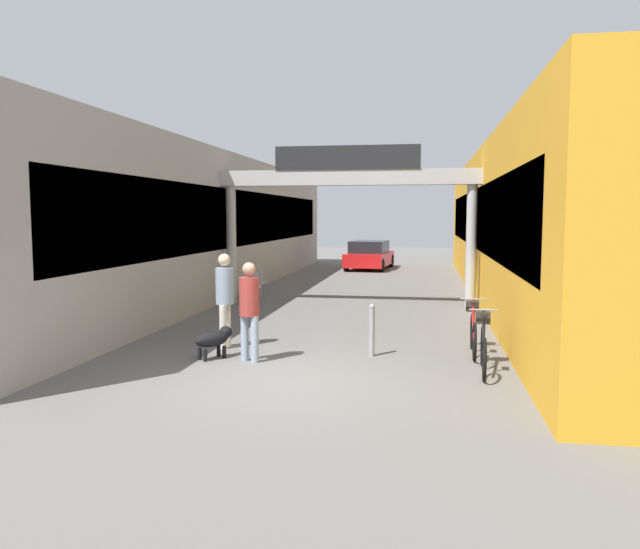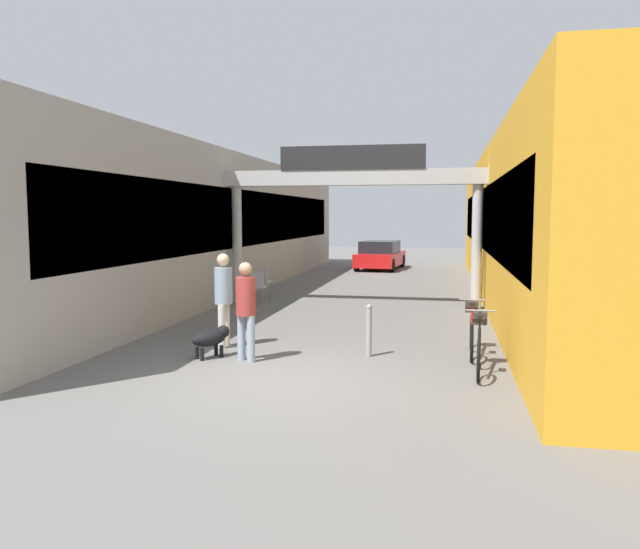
{
  "view_description": "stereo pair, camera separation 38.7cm",
  "coord_description": "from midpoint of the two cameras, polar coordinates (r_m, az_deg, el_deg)",
  "views": [
    {
      "loc": [
        2.12,
        -9.05,
        2.51
      ],
      "look_at": [
        0.0,
        3.53,
        1.3
      ],
      "focal_mm": 35.0,
      "sensor_mm": 36.0,
      "label": 1
    },
    {
      "loc": [
        2.5,
        -8.98,
        2.51
      ],
      "look_at": [
        0.0,
        3.53,
        1.3
      ],
      "focal_mm": 35.0,
      "sensor_mm": 36.0,
      "label": 2
    }
  ],
  "objects": [
    {
      "name": "cafe_chair_aluminium_farther",
      "position": [
        19.17,
        -6.38,
        -0.51
      ],
      "size": [
        0.45,
        0.45,
        0.89
      ],
      "color": "gray",
      "rests_on": "ground_plane"
    },
    {
      "name": "bollard_post_metal",
      "position": [
        11.19,
        3.78,
        -5.06
      ],
      "size": [
        0.1,
        0.1,
        0.94
      ],
      "color": "gray",
      "rests_on": "ground_plane"
    },
    {
      "name": "pedestrian_with_dog",
      "position": [
        10.77,
        -7.51,
        -2.78
      ],
      "size": [
        0.46,
        0.46,
        1.72
      ],
      "color": "#8C9EB2",
      "rests_on": "ground_plane"
    },
    {
      "name": "pedestrian_companion",
      "position": [
        11.97,
        -9.62,
        -1.74
      ],
      "size": [
        0.34,
        0.38,
        1.79
      ],
      "color": "silver",
      "rests_on": "ground_plane"
    },
    {
      "name": "arcade_sign_gateway",
      "position": [
        17.28,
        1.89,
        7.55
      ],
      "size": [
        7.4,
        0.47,
        4.4
      ],
      "color": "#B2B2B2",
      "rests_on": "ground_plane"
    },
    {
      "name": "cafe_chair_aluminium_nearer",
      "position": [
        17.85,
        -6.84,
        -0.95
      ],
      "size": [
        0.41,
        0.41,
        0.89
      ],
      "color": "gray",
      "rests_on": "ground_plane"
    },
    {
      "name": "dog_on_leash",
      "position": [
        11.2,
        -10.59,
        -5.82
      ],
      "size": [
        0.65,
        0.75,
        0.55
      ],
      "color": "black",
      "rests_on": "ground_plane"
    },
    {
      "name": "storefront_left",
      "position": [
        21.34,
        -10.77,
        4.5
      ],
      "size": [
        3.0,
        26.0,
        4.4
      ],
      "color": "#9E9993",
      "rests_on": "ground_plane"
    },
    {
      "name": "parked_car_red",
      "position": [
        29.32,
        4.17,
        1.76
      ],
      "size": [
        2.11,
        4.15,
        1.33
      ],
      "color": "red",
      "rests_on": "ground_plane"
    },
    {
      "name": "bicycle_black_nearest",
      "position": [
        10.38,
        13.68,
        -6.27
      ],
      "size": [
        0.46,
        1.69,
        0.98
      ],
      "color": "black",
      "rests_on": "ground_plane"
    },
    {
      "name": "storefront_right",
      "position": [
        20.21,
        17.52,
        4.3
      ],
      "size": [
        3.0,
        26.0,
        4.4
      ],
      "color": "gold",
      "rests_on": "ground_plane"
    },
    {
      "name": "bicycle_red_second",
      "position": [
        11.68,
        12.9,
        -4.95
      ],
      "size": [
        0.46,
        1.69,
        0.98
      ],
      "color": "black",
      "rests_on": "ground_plane"
    },
    {
      "name": "ground_plane",
      "position": [
        9.64,
        -4.7,
        -9.7
      ],
      "size": [
        80.0,
        80.0,
        0.0
      ],
      "primitive_type": "plane",
      "color": "#605E5B"
    }
  ]
}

